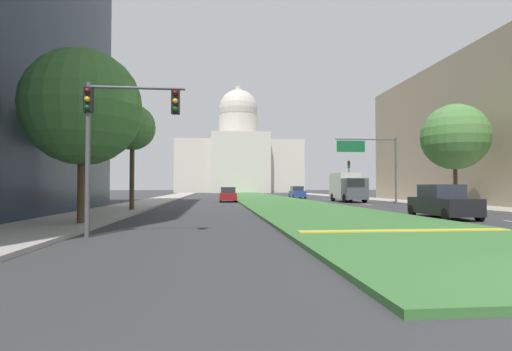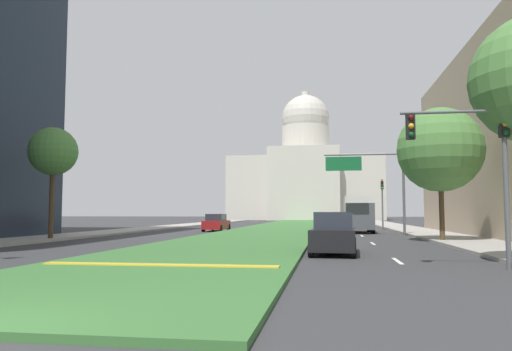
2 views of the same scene
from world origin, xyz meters
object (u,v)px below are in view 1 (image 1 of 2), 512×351
object	(u,v)px
overhead_guide_sign	(373,156)
sedan_lead_stopped	(442,203)
street_tree_left_near	(83,107)
street_tree_left_mid	(132,128)
box_truck_delivery	(347,187)
traffic_light_near_left	(114,124)
traffic_light_far_right	(349,174)
capitol_building	(238,158)
street_tree_right_mid	(455,137)
sedan_midblock	(228,195)
sedan_distant	(297,193)

from	to	relation	value
overhead_guide_sign	sedan_lead_stopped	xyz separation A→B (m)	(-3.21, -17.19, -3.83)
street_tree_left_near	street_tree_left_mid	size ratio (longest dim) A/B	1.05
street_tree_left_near	box_truck_delivery	size ratio (longest dim) A/B	1.19
traffic_light_near_left	traffic_light_far_right	size ratio (longest dim) A/B	1.00
capitol_building	overhead_guide_sign	distance (m)	78.90
capitol_building	traffic_light_near_left	bearing A→B (deg)	-95.60
box_truck_delivery	sedan_lead_stopped	bearing A→B (deg)	-96.06
traffic_light_near_left	street_tree_right_mid	size ratio (longest dim) A/B	0.64
capitol_building	traffic_light_far_right	bearing A→B (deg)	-80.54
overhead_guide_sign	sedan_midblock	world-z (taller)	overhead_guide_sign
capitol_building	street_tree_left_near	xyz separation A→B (m)	(-12.27, -97.94, -4.98)
sedan_lead_stopped	sedan_distant	distance (m)	36.54
street_tree_left_near	sedan_midblock	bearing A→B (deg)	74.93
street_tree_left_near	street_tree_left_mid	xyz separation A→B (m)	(0.09, 9.73, 0.55)
sedan_lead_stopped	traffic_light_near_left	bearing A→B (deg)	-157.59
overhead_guide_sign	box_truck_delivery	size ratio (longest dim) A/B	1.02
street_tree_left_mid	street_tree_right_mid	bearing A→B (deg)	4.21
street_tree_right_mid	sedan_midblock	size ratio (longest dim) A/B	1.81
sedan_midblock	sedan_lead_stopped	bearing A→B (deg)	-65.60
sedan_distant	street_tree_right_mid	bearing A→B (deg)	-76.15
overhead_guide_sign	sedan_distant	bearing A→B (deg)	100.27
traffic_light_far_right	box_truck_delivery	distance (m)	8.73
traffic_light_far_right	sedan_midblock	world-z (taller)	traffic_light_far_right
traffic_light_far_right	street_tree_left_near	size ratio (longest dim) A/B	0.68
street_tree_right_mid	traffic_light_far_right	bearing A→B (deg)	93.08
traffic_light_near_left	street_tree_right_mid	xyz separation A→B (m)	(21.97, 15.38, 1.77)
capitol_building	box_truck_delivery	size ratio (longest dim) A/B	5.52
sedan_midblock	overhead_guide_sign	bearing A→B (deg)	-24.77
capitol_building	overhead_guide_sign	bearing A→B (deg)	-83.66
street_tree_left_mid	box_truck_delivery	xyz separation A→B (m)	(20.03, 15.12, -3.97)
capitol_building	sedan_distant	size ratio (longest dim) A/B	7.62
sedan_lead_stopped	overhead_guide_sign	bearing A→B (deg)	79.42
sedan_distant	box_truck_delivery	xyz separation A→B (m)	(2.66, -14.21, 0.87)
street_tree_left_mid	box_truck_delivery	distance (m)	25.41
overhead_guide_sign	sedan_midblock	distance (m)	15.82
street_tree_left_near	sedan_midblock	size ratio (longest dim) A/B	1.69
street_tree_left_mid	sedan_midblock	size ratio (longest dim) A/B	1.61
street_tree_left_near	sedan_distant	world-z (taller)	street_tree_left_near
sedan_midblock	traffic_light_far_right	bearing A→B (deg)	22.85
overhead_guide_sign	street_tree_left_mid	size ratio (longest dim) A/B	0.90
traffic_light_near_left	overhead_guide_sign	distance (m)	30.09
street_tree_right_mid	box_truck_delivery	size ratio (longest dim) A/B	1.27
traffic_light_near_left	street_tree_left_near	world-z (taller)	street_tree_left_near
traffic_light_far_right	street_tree_left_mid	size ratio (longest dim) A/B	0.72
traffic_light_near_left	overhead_guide_sign	bearing A→B (deg)	51.60
capitol_building	sedan_lead_stopped	distance (m)	96.02
sedan_midblock	sedan_distant	size ratio (longest dim) A/B	0.97
overhead_guide_sign	street_tree_left_mid	distance (m)	23.15
overhead_guide_sign	sedan_distant	distance (m)	20.04
sedan_lead_stopped	sedan_midblock	size ratio (longest dim) A/B	1.05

